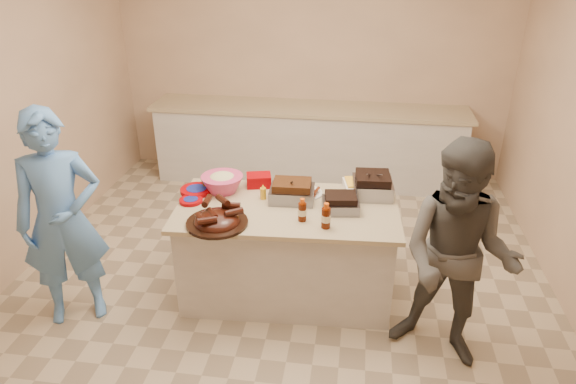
# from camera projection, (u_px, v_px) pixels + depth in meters

# --- Properties ---
(room) EXTENTS (4.50, 5.00, 2.70)m
(room) POSITION_uv_depth(u_px,v_px,m) (279.00, 289.00, 4.26)
(room) COLOR #CFAA87
(room) RESTS_ON ground
(back_counter) EXTENTS (3.60, 0.64, 0.90)m
(back_counter) POSITION_uv_depth(u_px,v_px,m) (308.00, 144.00, 6.01)
(back_counter) COLOR beige
(back_counter) RESTS_ON ground
(island) EXTENTS (1.72, 0.97, 0.79)m
(island) POSITION_uv_depth(u_px,v_px,m) (287.00, 292.00, 4.23)
(island) COLOR beige
(island) RESTS_ON ground
(rib_platter) EXTENTS (0.50, 0.50, 0.18)m
(rib_platter) POSITION_uv_depth(u_px,v_px,m) (217.00, 224.00, 3.64)
(rib_platter) COLOR #381209
(rib_platter) RESTS_ON island
(pulled_pork_tray) EXTENTS (0.35, 0.27, 0.10)m
(pulled_pork_tray) POSITION_uv_depth(u_px,v_px,m) (292.00, 200.00, 3.98)
(pulled_pork_tray) COLOR #47230F
(pulled_pork_tray) RESTS_ON island
(brisket_tray) EXTENTS (0.29, 0.26, 0.08)m
(brisket_tray) POSITION_uv_depth(u_px,v_px,m) (340.00, 210.00, 3.83)
(brisket_tray) COLOR black
(brisket_tray) RESTS_ON island
(roasting_pan) EXTENTS (0.33, 0.33, 0.12)m
(roasting_pan) POSITION_uv_depth(u_px,v_px,m) (372.00, 195.00, 4.05)
(roasting_pan) COLOR gray
(roasting_pan) RESTS_ON island
(coleslaw_bowl) EXTENTS (0.35, 0.35, 0.23)m
(coleslaw_bowl) POSITION_uv_depth(u_px,v_px,m) (223.00, 191.00, 4.11)
(coleslaw_bowl) COLOR #C73968
(coleslaw_bowl) RESTS_ON island
(sausage_plate) EXTENTS (0.33, 0.33, 0.05)m
(sausage_plate) POSITION_uv_depth(u_px,v_px,m) (305.00, 194.00, 4.07)
(sausage_plate) COLOR silver
(sausage_plate) RESTS_ON island
(mac_cheese_dish) EXTENTS (0.35, 0.29, 0.08)m
(mac_cheese_dish) POSITION_uv_depth(u_px,v_px,m) (363.00, 190.00, 4.14)
(mac_cheese_dish) COLOR yellow
(mac_cheese_dish) RESTS_ON island
(bbq_bottle_a) EXTENTS (0.06, 0.06, 0.18)m
(bbq_bottle_a) POSITION_uv_depth(u_px,v_px,m) (302.00, 220.00, 3.69)
(bbq_bottle_a) COLOR #421102
(bbq_bottle_a) RESTS_ON island
(bbq_bottle_b) EXTENTS (0.07, 0.07, 0.19)m
(bbq_bottle_b) POSITION_uv_depth(u_px,v_px,m) (326.00, 227.00, 3.60)
(bbq_bottle_b) COLOR #421102
(bbq_bottle_b) RESTS_ON island
(mustard_bottle) EXTENTS (0.05, 0.05, 0.12)m
(mustard_bottle) POSITION_uv_depth(u_px,v_px,m) (263.00, 199.00, 3.99)
(mustard_bottle) COLOR gold
(mustard_bottle) RESTS_ON island
(sauce_bowl) EXTENTS (0.14, 0.05, 0.14)m
(sauce_bowl) POSITION_uv_depth(u_px,v_px,m) (287.00, 194.00, 4.07)
(sauce_bowl) COLOR silver
(sauce_bowl) RESTS_ON island
(plate_stack_large) EXTENTS (0.27, 0.27, 0.03)m
(plate_stack_large) POSITION_uv_depth(u_px,v_px,m) (197.00, 192.00, 4.10)
(plate_stack_large) COLOR #8C0004
(plate_stack_large) RESTS_ON island
(plate_stack_small) EXTENTS (0.19, 0.19, 0.02)m
(plate_stack_small) POSITION_uv_depth(u_px,v_px,m) (191.00, 202.00, 3.95)
(plate_stack_small) COLOR #8C0004
(plate_stack_small) RESTS_ON island
(plastic_cup) EXTENTS (0.11, 0.11, 0.11)m
(plastic_cup) POSITION_uv_depth(u_px,v_px,m) (208.00, 188.00, 4.16)
(plastic_cup) COLOR #8C5F10
(plastic_cup) RESTS_ON island
(basket_stack) EXTENTS (0.22, 0.19, 0.10)m
(basket_stack) POSITION_uv_depth(u_px,v_px,m) (259.00, 186.00, 4.21)
(basket_stack) COLOR #8C0004
(basket_stack) RESTS_ON island
(guest_blue) EXTENTS (1.26, 1.74, 0.39)m
(guest_blue) POSITION_uv_depth(u_px,v_px,m) (82.00, 312.00, 4.00)
(guest_blue) COLOR #568ED7
(guest_blue) RESTS_ON ground
(guest_gray) EXTENTS (1.27, 1.75, 0.60)m
(guest_gray) POSITION_uv_depth(u_px,v_px,m) (441.00, 352.00, 3.61)
(guest_gray) COLOR #504D48
(guest_gray) RESTS_ON ground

